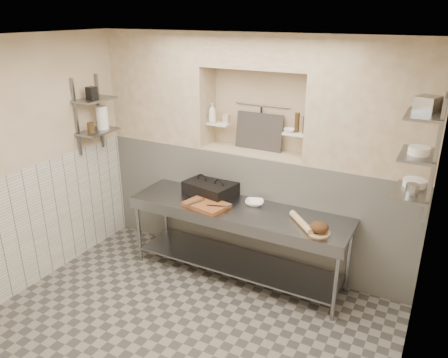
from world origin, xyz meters
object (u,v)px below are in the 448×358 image
Objects in this scene: mixing_bowl at (254,203)px; bowl_alcove at (289,130)px; panini_press at (211,188)px; bread_loaf at (319,227)px; rolling_pin at (301,222)px; bottle_soap at (212,113)px; jug_left at (102,118)px; prep_table at (237,228)px; cutting_board at (207,205)px.

bowl_alcove is (0.24, 0.39, 0.81)m from mixing_bowl.
panini_press is at bearing 176.22° from mixing_bowl.
bread_loaf reaches higher than mixing_bowl.
rolling_pin is 1.76m from bottle_soap.
bottle_soap reaches higher than bowl_alcove.
prep_table is at bearing 1.12° from jug_left.
cutting_board is at bearing -3.19° from jug_left.
panini_press reaches higher than prep_table.
bread_loaf is 1.47× the size of bowl_alcove.
bowl_alcove reaches higher than mixing_bowl.
bowl_alcove reaches higher than cutting_board.
cutting_board is 1.67× the size of jug_left.
bottle_soap is (-0.14, 0.31, 0.85)m from panini_press.
prep_table is at bearing -127.79° from mixing_bowl.
bottle_soap reaches higher than mixing_bowl.
panini_press is 1.63m from jug_left.
jug_left is (-1.27, -0.56, -0.08)m from bottle_soap.
bottle_soap reaches higher than panini_press.
panini_press is 1.19m from bowl_alcove.
bowl_alcove is (-0.62, 0.71, 0.76)m from bread_loaf.
bottle_soap reaches higher than jug_left.
jug_left is at bearing 177.67° from bread_loaf.
rolling_pin reaches higher than prep_table.
prep_table is 10.64× the size of bottle_soap.
prep_table is 5.62× the size of rolling_pin.
mixing_bowl is 0.92m from bread_loaf.
panini_press is 2.27× the size of jug_left.
prep_table is at bearing 175.22° from rolling_pin.
bowl_alcove is (0.99, 0.04, -0.10)m from bottle_soap.
bottle_soap is 0.99m from bowl_alcove.
mixing_bowl is 0.46× the size of rolling_pin.
rolling_pin is (0.64, -0.24, 0.01)m from mixing_bowl.
bowl_alcove reaches higher than bread_loaf.
panini_press is 5.10× the size of bowl_alcove.
bowl_alcove is at bearing 56.14° from prep_table.
prep_table is 5.40× the size of cutting_board.
rolling_pin is 2.44× the size of bread_loaf.
mixing_bowl is (0.47, 0.30, 0.00)m from cutting_board.
prep_table is at bearing 20.27° from cutting_board.
rolling_pin is 1.60× the size of jug_left.
rolling_pin reaches higher than mixing_bowl.
mixing_bowl is 0.69m from rolling_pin.
prep_table is 1.06m from bread_loaf.
bread_loaf reaches higher than rolling_pin.
prep_table is 0.83m from rolling_pin.
bottle_soap is 1.90× the size of bowl_alcove.
bowl_alcove is (-0.40, 0.62, 0.80)m from rolling_pin.
jug_left is at bearing 179.40° from rolling_pin.
prep_table is at bearing -13.13° from panini_press.
bowl_alcove is at bearing 131.04° from bread_loaf.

